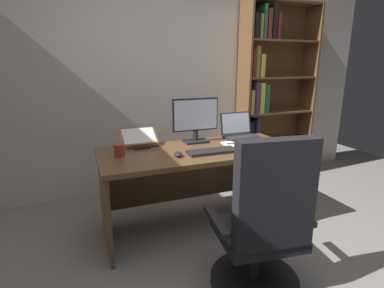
# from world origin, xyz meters

# --- Properties ---
(ground_plane) EXTENTS (7.03, 7.03, 0.00)m
(ground_plane) POSITION_xyz_m (0.00, 0.00, 0.00)
(ground_plane) COLOR gray
(wall_back) EXTENTS (5.29, 0.12, 2.62)m
(wall_back) POSITION_xyz_m (0.00, 1.97, 1.31)
(wall_back) COLOR beige
(wall_back) RESTS_ON ground
(desk) EXTENTS (1.70, 0.73, 0.75)m
(desk) POSITION_xyz_m (-0.08, 0.94, 0.54)
(desk) COLOR brown
(desk) RESTS_ON ground
(bookshelf) EXTENTS (0.98, 0.30, 2.17)m
(bookshelf) POSITION_xyz_m (1.21, 1.74, 1.10)
(bookshelf) COLOR brown
(bookshelf) RESTS_ON ground
(office_chair) EXTENTS (0.65, 0.60, 1.07)m
(office_chair) POSITION_xyz_m (-0.02, -0.05, 0.45)
(office_chair) COLOR #232326
(office_chair) RESTS_ON ground
(monitor) EXTENTS (0.45, 0.16, 0.41)m
(monitor) POSITION_xyz_m (-0.01, 1.10, 0.95)
(monitor) COLOR #232326
(monitor) RESTS_ON desk
(laptop) EXTENTS (0.34, 0.29, 0.24)m
(laptop) POSITION_xyz_m (0.47, 1.11, 0.80)
(laptop) COLOR #232326
(laptop) RESTS_ON desk
(keyboard) EXTENTS (0.42, 0.15, 0.02)m
(keyboard) POSITION_xyz_m (-0.01, 0.72, 0.76)
(keyboard) COLOR #232326
(keyboard) RESTS_ON desk
(computer_mouse) EXTENTS (0.06, 0.10, 0.04)m
(computer_mouse) POSITION_xyz_m (-0.31, 0.72, 0.77)
(computer_mouse) COLOR #232326
(computer_mouse) RESTS_ON desk
(reading_stand_with_book) EXTENTS (0.31, 0.26, 0.14)m
(reading_stand_with_book) POSITION_xyz_m (-0.53, 1.16, 0.82)
(reading_stand_with_book) COLOR #232326
(reading_stand_with_book) RESTS_ON desk
(open_binder) EXTENTS (0.47, 0.33, 0.02)m
(open_binder) POSITION_xyz_m (0.44, 0.67, 0.76)
(open_binder) COLOR navy
(open_binder) RESTS_ON desk
(notepad) EXTENTS (0.17, 0.22, 0.01)m
(notepad) POSITION_xyz_m (0.26, 0.88, 0.75)
(notepad) COLOR white
(notepad) RESTS_ON desk
(pen) EXTENTS (0.14, 0.03, 0.01)m
(pen) POSITION_xyz_m (0.28, 0.88, 0.76)
(pen) COLOR black
(pen) RESTS_ON notepad
(coffee_mug) EXTENTS (0.08, 0.08, 0.10)m
(coffee_mug) POSITION_xyz_m (-0.75, 0.89, 0.80)
(coffee_mug) COLOR maroon
(coffee_mug) RESTS_ON desk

